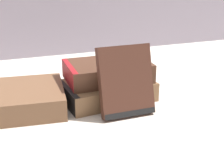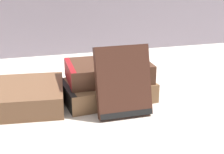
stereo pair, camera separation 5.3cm
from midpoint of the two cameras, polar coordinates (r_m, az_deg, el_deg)
The scene contains 7 objects.
ground_plane at distance 0.73m, azimuth 0.70°, elevation -4.40°, with size 3.00×3.00×0.00m, color beige.
book_flat_bottom at distance 0.73m, azimuth 0.83°, elevation -2.53°, with size 0.22×0.15×0.04m.
book_flat_top at distance 0.73m, azimuth 0.96°, elevation 1.08°, with size 0.19×0.13×0.04m.
book_side_left at distance 0.73m, azimuth -16.69°, elevation -3.53°, with size 0.26×0.20×0.05m.
book_leaning_front at distance 0.65m, azimuth 4.42°, elevation -1.27°, with size 0.11×0.06×0.15m.
pocket_watch at distance 0.73m, azimuth 5.50°, elevation 2.93°, with size 0.06×0.06×0.01m.
reading_glasses at distance 0.87m, azimuth -6.38°, elevation -0.56°, with size 0.12×0.08×0.00m.
Camera 2 is at (-0.17, -0.65, 0.30)m, focal length 50.00 mm.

